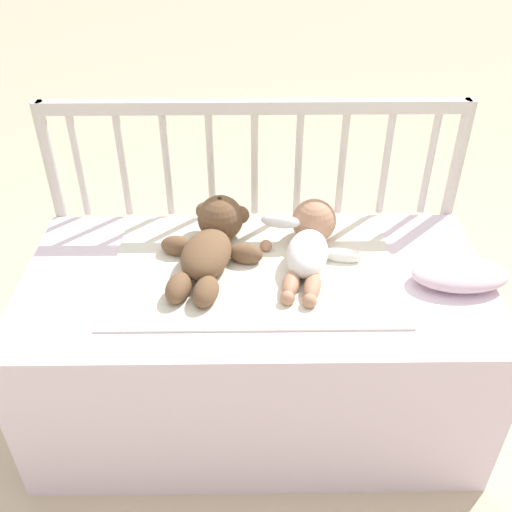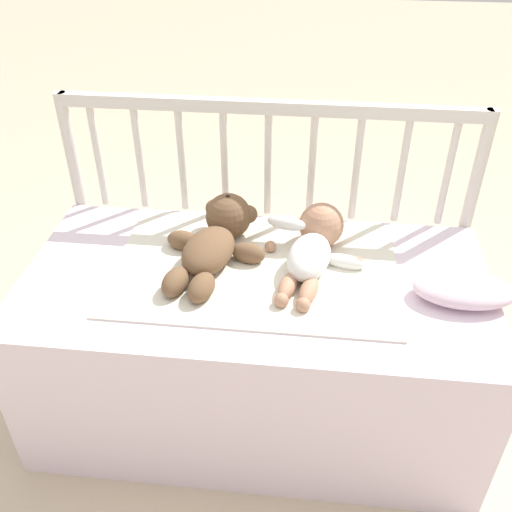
# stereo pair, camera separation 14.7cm
# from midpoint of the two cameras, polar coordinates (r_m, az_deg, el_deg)

# --- Properties ---
(ground_plane) EXTENTS (12.00, 12.00, 0.00)m
(ground_plane) POSITION_cam_midpoint_polar(r_m,az_deg,el_deg) (1.84, -2.35, -14.61)
(ground_plane) COLOR #C6B293
(crib_mattress) EXTENTS (1.23, 0.62, 0.50)m
(crib_mattress) POSITION_cam_midpoint_polar(r_m,az_deg,el_deg) (1.66, -2.56, -9.08)
(crib_mattress) COLOR silver
(crib_mattress) RESTS_ON ground_plane
(crib_rail) EXTENTS (1.23, 0.04, 0.86)m
(crib_rail) POSITION_cam_midpoint_polar(r_m,az_deg,el_deg) (1.72, -2.60, 7.38)
(crib_rail) COLOR beige
(crib_rail) RESTS_ON ground_plane
(blanket) EXTENTS (0.75, 0.50, 0.01)m
(blanket) POSITION_cam_midpoint_polar(r_m,az_deg,el_deg) (1.53, -2.97, -1.24)
(blanket) COLOR silver
(blanket) RESTS_ON crib_mattress
(teddy_bear) EXTENTS (0.29, 0.41, 0.13)m
(teddy_bear) POSITION_cam_midpoint_polar(r_m,az_deg,el_deg) (1.55, -7.19, 1.37)
(teddy_bear) COLOR brown
(teddy_bear) RESTS_ON crib_mattress
(baby) EXTENTS (0.28, 0.38, 0.13)m
(baby) POSITION_cam_midpoint_polar(r_m,az_deg,el_deg) (1.54, 2.69, 1.33)
(baby) COLOR white
(baby) RESTS_ON crib_mattress
(small_pillow) EXTENTS (0.25, 0.14, 0.06)m
(small_pillow) POSITION_cam_midpoint_polar(r_m,az_deg,el_deg) (1.52, 17.18, -1.83)
(small_pillow) COLOR silver
(small_pillow) RESTS_ON crib_mattress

